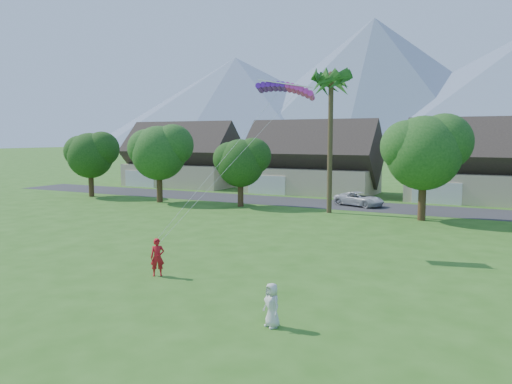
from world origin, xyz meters
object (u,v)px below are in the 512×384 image
Objects in this scene: watcher at (272,305)px; parked_car at (359,199)px; kite_flyer at (157,257)px; parafoil_kite at (286,87)px.

watcher is 32.69m from parked_car.
parafoil_kite reaches higher than kite_flyer.
parafoil_kite is (0.88, -20.27, 8.99)m from parked_car.
parafoil_kite is (3.10, 8.50, 8.75)m from kite_flyer.
kite_flyer reaches higher than watcher.
parked_car is (-5.53, 32.22, -0.12)m from watcher.
kite_flyer is 8.49m from watcher.
kite_flyer reaches higher than parked_car.
watcher is 0.45× the size of parafoil_kite.
kite_flyer is 0.38× the size of parked_car.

